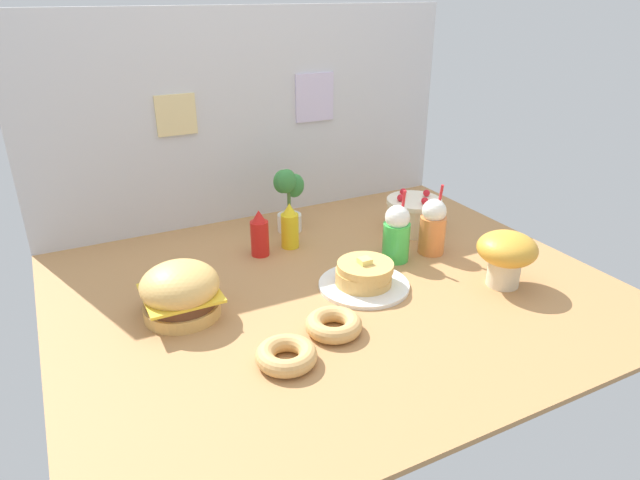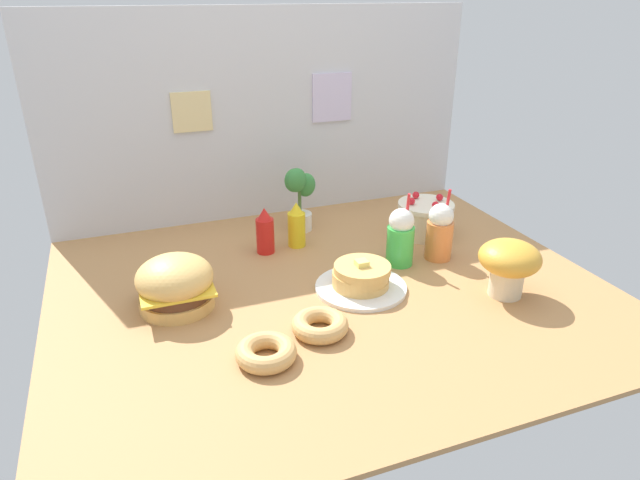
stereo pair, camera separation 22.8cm
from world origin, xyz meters
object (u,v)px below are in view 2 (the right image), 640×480
at_px(donut_pink_glaze, 266,352).
at_px(potted_plant, 299,196).
at_px(pancake_stack, 361,279).
at_px(cream_soda_cup, 401,237).
at_px(ketchup_bottle, 265,232).
at_px(mustard_bottle, 297,226).
at_px(layer_cake, 425,218).
at_px(orange_float_cup, 440,232).
at_px(mushroom_stool, 509,263).
at_px(burger, 175,284).
at_px(donut_chocolate, 320,325).

height_order(donut_pink_glaze, potted_plant, potted_plant).
xyz_separation_m(pancake_stack, cream_soda_cup, (0.25, 0.15, 0.08)).
xyz_separation_m(ketchup_bottle, mustard_bottle, (0.16, 0.02, 0.00)).
relative_size(layer_cake, orange_float_cup, 0.83).
height_order(layer_cake, orange_float_cup, orange_float_cup).
bearing_deg(pancake_stack, orange_float_cup, 17.34).
relative_size(layer_cake, mushroom_stool, 1.13).
height_order(burger, donut_chocolate, burger).
bearing_deg(ketchup_bottle, mushroom_stool, -42.31).
height_order(potted_plant, mushroom_stool, potted_plant).
xyz_separation_m(layer_cake, mustard_bottle, (-0.62, 0.10, 0.02)).
distance_m(mustard_bottle, donut_pink_glaze, 0.89).
xyz_separation_m(mustard_bottle, donut_pink_glaze, (-0.38, -0.80, -0.07)).
height_order(cream_soda_cup, donut_pink_glaze, cream_soda_cup).
xyz_separation_m(pancake_stack, layer_cake, (0.52, 0.39, 0.04)).
xyz_separation_m(ketchup_bottle, mushroom_stool, (0.78, -0.71, 0.04)).
height_order(layer_cake, potted_plant, potted_plant).
height_order(mustard_bottle, cream_soda_cup, cream_soda_cup).
xyz_separation_m(mustard_bottle, orange_float_cup, (0.55, -0.35, 0.03)).
relative_size(pancake_stack, mushroom_stool, 1.55).
bearing_deg(mushroom_stool, donut_chocolate, 179.31).
relative_size(mustard_bottle, mushroom_stool, 0.91).
height_order(orange_float_cup, potted_plant, potted_plant).
xyz_separation_m(layer_cake, mushroom_stool, (-0.00, -0.63, 0.06)).
height_order(pancake_stack, orange_float_cup, orange_float_cup).
bearing_deg(orange_float_cup, cream_soda_cup, 176.95).
bearing_deg(cream_soda_cup, burger, -178.52).
height_order(mustard_bottle, donut_pink_glaze, mustard_bottle).
relative_size(burger, orange_float_cup, 0.88).
height_order(burger, cream_soda_cup, cream_soda_cup).
relative_size(pancake_stack, donut_pink_glaze, 1.83).
bearing_deg(burger, mustard_bottle, 31.04).
relative_size(burger, mustard_bottle, 1.33).
xyz_separation_m(orange_float_cup, potted_plant, (-0.47, 0.53, 0.05)).
relative_size(ketchup_bottle, cream_soda_cup, 0.67).
height_order(ketchup_bottle, mustard_bottle, same).
height_order(burger, layer_cake, burger).
distance_m(ketchup_bottle, donut_chocolate, 0.70).
bearing_deg(ketchup_bottle, mustard_bottle, 6.29).
bearing_deg(mushroom_stool, donut_pink_glaze, -175.47).
xyz_separation_m(cream_soda_cup, mushroom_stool, (0.26, -0.39, 0.01)).
height_order(layer_cake, donut_pink_glaze, layer_cake).
bearing_deg(layer_cake, burger, -167.75).
xyz_separation_m(donut_chocolate, mushroom_stool, (0.78, -0.01, 0.11)).
relative_size(pancake_stack, orange_float_cup, 1.13).
bearing_deg(mushroom_stool, layer_cake, 89.55).
bearing_deg(donut_pink_glaze, mustard_bottle, 64.90).
relative_size(burger, donut_pink_glaze, 1.43).
bearing_deg(orange_float_cup, layer_cake, 72.87).
distance_m(potted_plant, mushroom_stool, 1.06).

